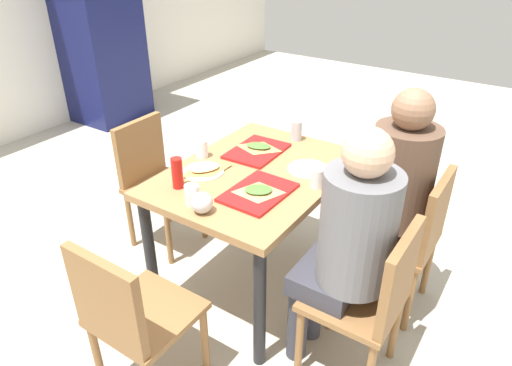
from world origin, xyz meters
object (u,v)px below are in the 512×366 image
chair_near_right (412,234)px  paper_plate_center (203,171)px  main_table (256,187)px  plastic_cup_a (202,149)px  tray_red_far (257,151)px  pizza_slice_b (259,147)px  person_in_brown_jacket (393,185)px  soda_can (296,131)px  paper_plate_near_edge (308,169)px  plastic_cup_b (317,178)px  chair_near_left (373,296)px  pizza_slice_c (206,169)px  tray_red_near (258,192)px  chair_left_end (130,315)px  drink_fridge (100,30)px  person_in_red (348,239)px  plastic_cup_c (192,195)px  foil_bundle (202,203)px  condiment_bottle (177,173)px  chair_far_side (154,175)px  pizza_slice_a (258,191)px

chair_near_right → paper_plate_center: chair_near_right is taller
main_table → plastic_cup_a: (-0.03, 0.35, 0.15)m
tray_red_far → pizza_slice_b: 0.03m
person_in_brown_jacket → soda_can: (0.19, 0.67, 0.08)m
paper_plate_near_edge → pizza_slice_b: pizza_slice_b is taller
chair_near_right → plastic_cup_b: size_ratio=8.38×
chair_near_left → pizza_slice_c: 1.05m
tray_red_near → soda_can: soda_can is taller
chair_near_right → chair_left_end: size_ratio=1.00×
plastic_cup_a → drink_fridge: 2.88m
paper_plate_near_edge → plastic_cup_a: plastic_cup_a is taller
chair_near_right → paper_plate_near_edge: size_ratio=3.81×
pizza_slice_c → person_in_red: bearing=-97.7°
plastic_cup_b → drink_fridge: drink_fridge is taller
chair_left_end → plastic_cup_c: 0.59m
foil_bundle → plastic_cup_a: bearing=39.7°
person_in_red → condiment_bottle: size_ratio=7.80×
chair_left_end → paper_plate_center: 0.85m
person_in_brown_jacket → pizza_slice_c: person_in_brown_jacket is taller
chair_left_end → person_in_brown_jacket: bearing=-28.2°
paper_plate_center → main_table: bearing=-53.5°
person_in_brown_jacket → tray_red_near: (-0.47, 0.51, 0.02)m
tray_red_near → condiment_bottle: bearing=114.3°
chair_near_left → drink_fridge: drink_fridge is taller
person_in_brown_jacket → foil_bundle: bearing=139.8°
plastic_cup_a → plastic_cup_c: same height
person_in_brown_jacket → pizza_slice_c: bearing=116.7°
chair_near_left → paper_plate_center: size_ratio=3.81×
person_in_red → paper_plate_near_edge: person_in_red is taller
person_in_brown_jacket → paper_plate_near_edge: bearing=104.5°
tray_red_near → foil_bundle: 0.31m
condiment_bottle → person_in_brown_jacket: bearing=-54.0°
chair_left_end → drink_fridge: bearing=50.8°
plastic_cup_c → condiment_bottle: bearing=63.0°
soda_can → condiment_bottle: bearing=166.2°
paper_plate_center → chair_left_end: bearing=-163.8°
chair_far_side → pizza_slice_c: (-0.16, -0.58, 0.28)m
chair_near_right → pizza_slice_a: size_ratio=3.51×
chair_far_side → person_in_brown_jacket: bearing=-79.1°
chair_near_left → person_in_brown_jacket: size_ratio=0.67×
chair_far_side → drink_fridge: 2.52m
main_table → person_in_brown_jacket: bearing=-67.0°
tray_red_near → tray_red_far: bearing=34.4°
soda_can → chair_far_side: bearing=121.4°
tray_red_far → pizza_slice_c: size_ratio=1.41×
paper_plate_near_edge → condiment_bottle: 0.70m
chair_far_side → tray_red_near: (-0.19, -0.94, 0.27)m
main_table → chair_near_left: chair_near_left is taller
chair_near_left → drink_fridge: 4.03m
chair_far_side → chair_near_left: bearing=-99.9°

